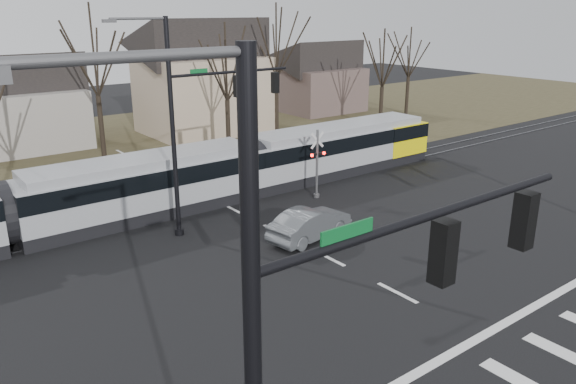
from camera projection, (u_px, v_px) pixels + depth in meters
ground at (439, 314)px, 20.26m from camera, size 140.00×140.00×0.00m
grass_verge at (112, 148)px, 44.41m from camera, size 140.00×28.00×0.01m
crosswalk at (545, 367)px, 17.23m from camera, size 27.00×2.60×0.01m
stop_line at (482, 336)px, 18.89m from camera, size 28.00×0.35×0.01m
lane_dashes at (214, 200)px, 32.33m from camera, size 0.18×30.00×0.01m
rail_pair at (216, 200)px, 32.17m from camera, size 90.00×1.52×0.06m
tram at (143, 184)px, 29.34m from camera, size 42.20×3.13×3.20m
sedan at (310, 224)px, 26.70m from camera, size 3.11×5.10×1.51m
signal_pole_near_left at (347, 365)px, 7.94m from camera, size 9.28×0.44×10.20m
signal_pole_far at (203, 115)px, 26.53m from camera, size 9.28×0.44×10.20m
rail_crossing_signal at (317, 166)px, 32.21m from camera, size 1.08×0.36×4.00m
tree_row at (164, 91)px, 39.48m from camera, size 59.20×7.20×10.00m
house_b at (25, 97)px, 43.31m from camera, size 8.64×7.56×7.65m
house_c at (203, 72)px, 48.73m from camera, size 10.80×8.64×10.10m
house_d at (319, 73)px, 59.29m from camera, size 8.64×7.56×7.65m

